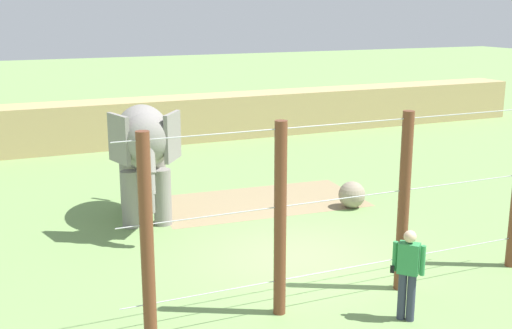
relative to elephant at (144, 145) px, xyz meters
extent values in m
plane|color=#759956|center=(2.46, -3.91, -2.01)|extent=(120.00, 120.00, 0.00)
cube|color=#937F5B|center=(3.38, 0.31, -2.01)|extent=(5.94, 3.34, 0.01)
cube|color=tan|center=(2.46, 9.56, -1.11)|extent=(36.00, 1.80, 1.80)
cylinder|color=gray|center=(0.31, -0.49, -1.29)|extent=(0.45, 0.45, 1.45)
cylinder|color=gray|center=(-0.47, -0.34, -1.29)|extent=(0.45, 0.45, 1.45)
cylinder|color=gray|center=(0.59, 0.96, -1.29)|extent=(0.45, 0.45, 1.45)
cylinder|color=gray|center=(-0.20, 1.11, -1.29)|extent=(0.45, 0.45, 1.45)
ellipsoid|color=gray|center=(0.06, 0.31, 0.14)|extent=(1.92, 2.91, 1.65)
ellipsoid|color=gray|center=(-0.25, -1.34, 0.43)|extent=(1.31, 1.22, 1.19)
cube|color=gray|center=(0.37, -1.36, 0.43)|extent=(0.63, 0.82, 1.14)
cube|color=gray|center=(-0.84, -1.13, 0.43)|extent=(0.33, 0.93, 1.14)
cylinder|color=gray|center=(-0.34, -1.78, 0.00)|extent=(0.42, 0.56, 0.65)
cylinder|color=gray|center=(-0.36, -1.90, -0.45)|extent=(0.33, 0.41, 0.61)
cylinder|color=gray|center=(-0.37, -1.98, -0.88)|extent=(0.25, 0.25, 0.57)
cylinder|color=gray|center=(0.34, 1.78, 0.04)|extent=(0.16, 0.33, 0.82)
sphere|color=gray|center=(5.47, -1.21, -1.64)|extent=(0.74, 0.74, 0.74)
cylinder|color=brown|center=(-1.47, -6.12, -0.24)|extent=(0.22, 0.22, 3.54)
cylinder|color=brown|center=(0.91, -6.12, -0.24)|extent=(0.22, 0.22, 3.54)
cylinder|color=brown|center=(3.53, -6.12, -0.24)|extent=(0.22, 0.22, 3.54)
cylinder|color=#B7B7BC|center=(2.46, -6.12, -1.37)|extent=(8.87, 0.02, 0.02)
cylinder|color=#B7B7BC|center=(2.46, -6.12, 0.01)|extent=(8.87, 0.02, 0.02)
cylinder|color=#B7B7BC|center=(2.46, -6.12, 1.39)|extent=(8.87, 0.02, 0.02)
cylinder|color=#33384C|center=(2.91, -7.30, -1.57)|extent=(0.15, 0.15, 0.88)
cylinder|color=#33384C|center=(2.80, -7.18, -1.57)|extent=(0.15, 0.15, 0.88)
cube|color=#338C4C|center=(2.86, -7.24, -0.85)|extent=(0.40, 0.42, 0.56)
sphere|color=beige|center=(2.86, -7.24, -0.45)|extent=(0.22, 0.22, 0.22)
cylinder|color=#338C4C|center=(3.02, -7.42, -0.85)|extent=(0.13, 0.13, 0.54)
cylinder|color=#338C4C|center=(2.70, -7.06, -0.85)|extent=(0.13, 0.13, 0.54)
cube|color=black|center=(2.62, -7.10, -1.07)|extent=(0.06, 0.06, 0.14)
camera|label=1|loc=(-3.76, -15.78, 3.40)|focal=45.21mm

